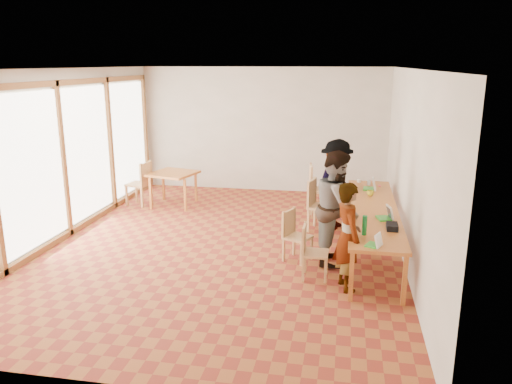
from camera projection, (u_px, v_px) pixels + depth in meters
ground at (225, 245)px, 8.72m from camera, size 8.00×8.00×0.00m
wall_back at (263, 130)px, 12.16m from camera, size 6.00×0.10×3.00m
wall_front at (117, 243)px, 4.54m from camera, size 6.00×0.10×3.00m
wall_right at (409, 167)px, 7.83m from camera, size 0.10×8.00×3.00m
window_wall at (62, 155)px, 8.86m from camera, size 0.10×8.00×3.00m
ceiling at (222, 67)px, 7.96m from camera, size 6.00×8.00×0.04m
communal_table at (373, 211)px, 8.29m from camera, size 0.80×4.00×0.75m
side_table at (173, 176)px, 10.99m from camera, size 0.90×0.90×0.75m
chair_near at (310, 246)px, 7.29m from camera, size 0.38×0.38×0.43m
chair_mid at (293, 230)px, 7.97m from camera, size 0.51×0.51×0.44m
chair_far at (317, 199)px, 9.37m from camera, size 0.55×0.55×0.52m
chair_empty at (316, 184)px, 10.47m from camera, size 0.54×0.54×0.55m
chair_spare at (142, 179)px, 11.04m from camera, size 0.52×0.52×0.52m
person_near at (348, 236)px, 6.87m from camera, size 0.54×0.65×1.54m
person_mid at (337, 208)px, 7.78m from camera, size 0.69×0.88×1.80m
person_far at (336, 184)px, 9.45m from camera, size 1.02×1.27×1.72m
laptop_near at (375, 243)px, 6.55m from camera, size 0.25×0.26×0.18m
laptop_mid at (387, 215)px, 7.68m from camera, size 0.27×0.30×0.22m
laptop_far at (371, 186)px, 9.47m from camera, size 0.25×0.29×0.23m
yellow_mug at (370, 193)px, 9.04m from camera, size 0.15×0.15×0.10m
green_bottle at (365, 225)px, 6.96m from camera, size 0.07×0.07×0.28m
clear_glass at (369, 183)px, 9.82m from camera, size 0.07×0.07×0.09m
condiment_cup at (359, 181)px, 10.06m from camera, size 0.08×0.08×0.06m
pink_phone at (380, 186)px, 9.75m from camera, size 0.05×0.10×0.01m
black_pouch at (392, 227)px, 7.20m from camera, size 0.16×0.26×0.09m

